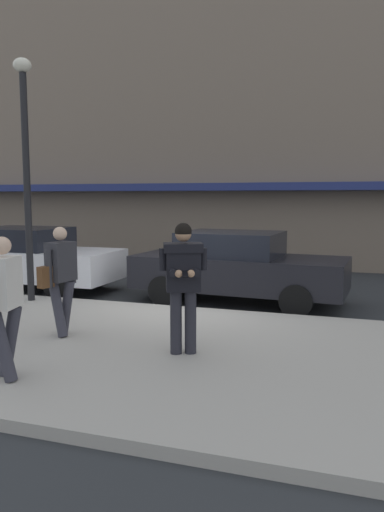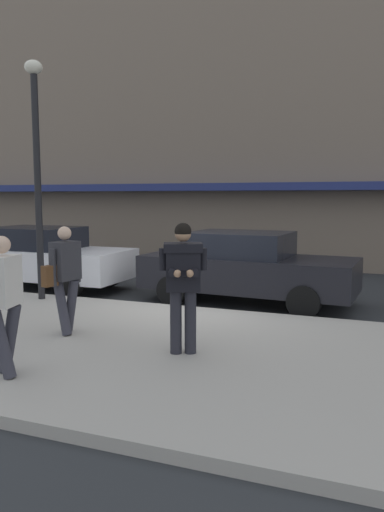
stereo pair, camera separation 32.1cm
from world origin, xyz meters
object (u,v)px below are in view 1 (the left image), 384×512
(pedestrian_with_bag, at_px, (60,274))
(street_lamp_post, at_px, (26,154))
(parked_sedan_mid, at_px, (237,267))
(parked_sedan_near, at_px, (27,258))
(pedestrian_in_light_coat, at_px, (4,299))
(man_texting_on_phone, at_px, (183,274))

(pedestrian_with_bag, height_order, street_lamp_post, street_lamp_post)
(parked_sedan_mid, distance_m, street_lamp_post, 4.95)
(parked_sedan_near, xyz_separation_m, street_lamp_post, (1.24, -1.58, 2.35))
(parked_sedan_near, height_order, pedestrian_in_light_coat, pedestrian_in_light_coat)
(street_lamp_post, bearing_deg, parked_sedan_mid, 23.67)
(parked_sedan_near, height_order, parked_sedan_mid, same)
(street_lamp_post, bearing_deg, pedestrian_in_light_coat, -57.22)
(parked_sedan_mid, bearing_deg, parked_sedan_near, -178.14)
(parked_sedan_mid, bearing_deg, street_lamp_post, -156.33)
(parked_sedan_mid, bearing_deg, pedestrian_in_light_coat, -104.53)
(man_texting_on_phone, distance_m, street_lamp_post, 5.17)
(man_texting_on_phone, height_order, pedestrian_in_light_coat, man_texting_on_phone)
(parked_sedan_near, bearing_deg, pedestrian_in_light_coat, -55.64)
(parked_sedan_near, bearing_deg, parked_sedan_mid, 1.86)
(parked_sedan_near, xyz_separation_m, parked_sedan_mid, (5.23, 0.17, 0.00))
(pedestrian_with_bag, bearing_deg, parked_sedan_mid, 63.77)
(parked_sedan_mid, relative_size, pedestrian_with_bag, 2.71)
(man_texting_on_phone, bearing_deg, pedestrian_in_light_coat, -137.07)
(parked_sedan_near, height_order, pedestrian_with_bag, pedestrian_with_bag)
(pedestrian_in_light_coat, height_order, pedestrian_with_bag, same)
(parked_sedan_mid, xyz_separation_m, pedestrian_in_light_coat, (-1.47, -5.67, 0.32))
(parked_sedan_near, height_order, street_lamp_post, street_lamp_post)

